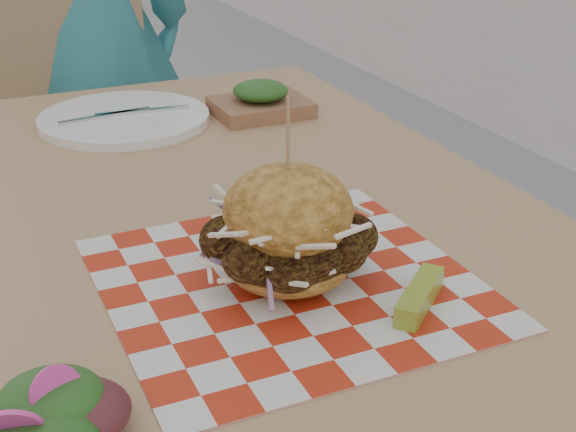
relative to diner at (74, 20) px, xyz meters
name	(u,v)px	position (x,y,z in m)	size (l,w,h in m)	color
diner	(74,20)	(0.00, 0.00, 0.00)	(0.57, 0.37, 1.57)	teal
patio_table	(206,275)	(-0.05, -1.08, -0.11)	(0.80, 1.20, 0.75)	tan
patio_chair	(63,143)	(-0.08, -0.18, -0.23)	(0.53, 0.54, 0.95)	tan
paper_liner	(288,282)	(-0.03, -1.26, -0.03)	(0.36, 0.36, 0.00)	#B32711
sandwich	(288,234)	(-0.03, -1.26, 0.02)	(0.17, 0.17, 0.19)	gold
pickle_spear	(420,296)	(0.07, -1.36, -0.02)	(0.10, 0.02, 0.02)	#A2AA31
place_setting	(124,119)	(-0.05, -0.69, -0.03)	(0.27, 0.27, 0.02)	white
kraft_tray	(261,101)	(0.16, -0.74, -0.01)	(0.15, 0.12, 0.06)	brown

